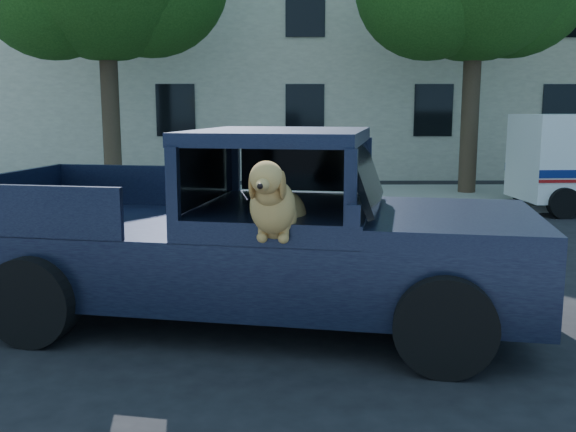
{
  "coord_description": "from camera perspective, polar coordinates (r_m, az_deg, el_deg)",
  "views": [
    {
      "loc": [
        0.2,
        -6.63,
        2.28
      ],
      "look_at": [
        0.28,
        -0.33,
        1.21
      ],
      "focal_mm": 40.0,
      "sensor_mm": 36.0,
      "label": 1
    }
  ],
  "objects": [
    {
      "name": "far_sidewalk",
      "position": [
        15.99,
        -1.49,
        1.68
      ],
      "size": [
        60.0,
        4.0,
        0.15
      ],
      "primitive_type": "cube",
      "color": "gray",
      "rests_on": "ground"
    },
    {
      "name": "building_main",
      "position": [
        23.41,
        6.3,
        15.0
      ],
      "size": [
        26.0,
        6.0,
        9.0
      ],
      "primitive_type": "cube",
      "color": "beige",
      "rests_on": "ground"
    },
    {
      "name": "pickup_truck",
      "position": [
        6.9,
        -3.76,
        -3.71
      ],
      "size": [
        6.08,
        3.48,
        2.06
      ],
      "rotation": [
        0.0,
        0.0,
        -0.2
      ],
      "color": "black",
      "rests_on": "ground"
    },
    {
      "name": "lane_stripes",
      "position": [
        10.45,
        9.18,
        -3.1
      ],
      "size": [
        21.6,
        0.14,
        0.01
      ],
      "primitive_type": null,
      "color": "silver",
      "rests_on": "ground"
    },
    {
      "name": "ground",
      "position": [
        7.02,
        -2.38,
        -9.38
      ],
      "size": [
        120.0,
        120.0,
        0.0
      ],
      "primitive_type": "plane",
      "color": "black",
      "rests_on": "ground"
    }
  ]
}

